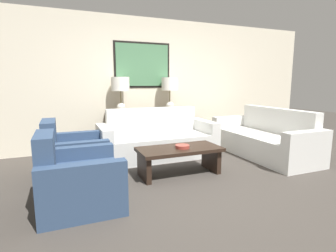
% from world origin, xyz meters
% --- Properties ---
extents(ground_plane, '(20.00, 20.00, 0.00)m').
position_xyz_m(ground_plane, '(0.00, 0.00, 0.00)').
color(ground_plane, '#3D3833').
extents(back_wall, '(8.21, 0.12, 2.65)m').
position_xyz_m(back_wall, '(0.00, 2.47, 1.33)').
color(back_wall, beige).
rests_on(back_wall, ground_plane).
extents(console_table, '(1.61, 0.40, 0.76)m').
position_xyz_m(console_table, '(0.00, 2.19, 0.38)').
color(console_table, '#332319').
rests_on(console_table, ground_plane).
extents(table_lamp_left, '(0.35, 0.35, 0.70)m').
position_xyz_m(table_lamp_left, '(-0.52, 2.19, 1.25)').
color(table_lamp_left, silver).
rests_on(table_lamp_left, console_table).
extents(table_lamp_right, '(0.35, 0.35, 0.70)m').
position_xyz_m(table_lamp_right, '(0.52, 2.19, 1.25)').
color(table_lamp_right, silver).
rests_on(table_lamp_right, console_table).
extents(couch_by_back_wall, '(2.09, 0.87, 0.87)m').
position_xyz_m(couch_by_back_wall, '(0.00, 1.55, 0.29)').
color(couch_by_back_wall, silver).
rests_on(couch_by_back_wall, ground_plane).
extents(couch_by_side, '(0.87, 2.09, 0.87)m').
position_xyz_m(couch_by_side, '(1.88, 0.88, 0.29)').
color(couch_by_side, silver).
rests_on(couch_by_side, ground_plane).
extents(coffee_table, '(1.21, 0.58, 0.41)m').
position_xyz_m(coffee_table, '(-0.03, 0.51, 0.30)').
color(coffee_table, black).
rests_on(coffee_table, ground_plane).
extents(decorative_bowl, '(0.21, 0.21, 0.05)m').
position_xyz_m(decorative_bowl, '(0.00, 0.47, 0.43)').
color(decorative_bowl, '#93382D').
rests_on(decorative_bowl, coffee_table).
extents(armchair_near_back_wall, '(0.84, 0.89, 0.83)m').
position_xyz_m(armchair_near_back_wall, '(-1.48, 1.01, 0.29)').
color(armchair_near_back_wall, navy).
rests_on(armchair_near_back_wall, ground_plane).
extents(armchair_near_camera, '(0.84, 0.89, 0.83)m').
position_xyz_m(armchair_near_camera, '(-1.48, 0.01, 0.29)').
color(armchair_near_camera, navy).
rests_on(armchair_near_camera, ground_plane).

